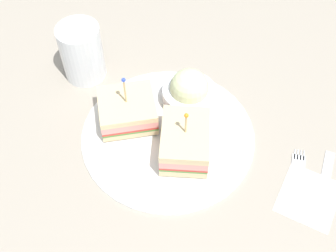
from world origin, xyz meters
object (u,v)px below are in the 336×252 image
Objects in this scene: coleslaw_bowl at (189,91)px; napkin at (309,197)px; plate at (168,134)px; drink_glass at (82,55)px; sandwich_half_back at (185,141)px; fork at (298,172)px; knife at (325,181)px; sandwich_half_front at (127,110)px.

coleslaw_bowl is 26.52cm from napkin.
plate is 2.71× the size of drink_glass.
sandwich_half_back is at bearing 55.50° from drink_glass.
fork and knife have the same top height.
sandwich_half_front is (-1.87, -7.42, 2.72)cm from plate.
fork is at bearing 81.23° from plate.
sandwich_half_back reaches higher than napkin.
napkin is 4.52cm from fork.
fork reaches higher than napkin.
coleslaw_bowl is at bearing -119.80° from fork.
fork is (5.27, 29.43, -2.98)cm from sandwich_half_front.
plate is 26.66cm from knife.
drink_glass is (-9.90, -10.73, 1.73)cm from sandwich_half_front.
plate is at bearing 75.83° from sandwich_half_front.
plate is 24.88cm from napkin.
knife is at bearing 141.39° from napkin.
coleslaw_bowl is 22.84cm from fork.
sandwich_half_back is 26.07cm from drink_glass.
sandwich_half_back is at bearing -102.78° from napkin.
coleslaw_bowl is 0.87× the size of drink_glass.
fork is at bearing -102.00° from knife.
drink_glass is at bearing -109.89° from knife.
plate is 2.67× the size of sandwich_half_back.
drink_glass reaches higher than fork.
napkin is at bearing 77.22° from sandwich_half_back.
fork is at bearing -158.15° from napkin.
napkin is 0.76× the size of fork.
knife is (1.34, 23.00, -3.32)cm from sandwich_half_back.
knife is at bearing 86.67° from sandwich_half_back.
fork is 4.40cm from knife.
coleslaw_bowl is at bearing 79.17° from drink_glass.
plate is at bearing -131.95° from sandwich_half_back.
plate reaches higher than knife.
coleslaw_bowl reaches higher than plate.
drink_glass is at bearing -114.84° from napkin.
napkin is (19.36, 41.83, -4.81)cm from drink_glass.
knife is (0.92, 4.30, 0.00)cm from fork.
sandwich_half_back is 1.01× the size of drink_glass.
sandwich_half_back reaches higher than coleslaw_bowl.
sandwich_half_front is 1.08× the size of drink_glass.
knife is (12.15, 23.93, -3.21)cm from coleslaw_bowl.
sandwich_half_front reaches higher than fork.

